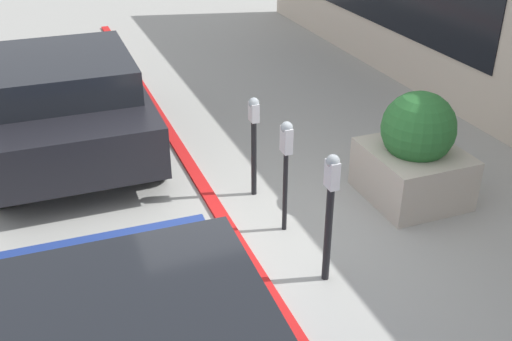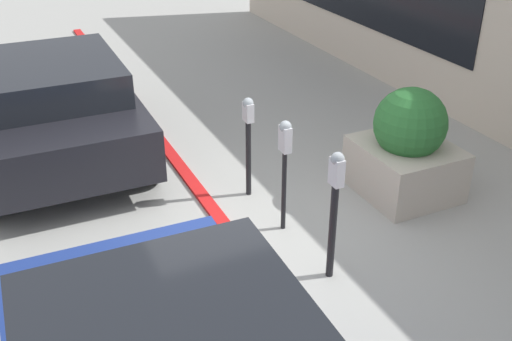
{
  "view_description": "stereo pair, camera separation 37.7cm",
  "coord_description": "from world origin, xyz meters",
  "px_view_note": "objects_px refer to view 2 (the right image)",
  "views": [
    {
      "loc": [
        -5.11,
        1.82,
        3.79
      ],
      "look_at": [
        0.0,
        -0.15,
        0.84
      ],
      "focal_mm": 42.0,
      "sensor_mm": 36.0,
      "label": 1
    },
    {
      "loc": [
        -4.96,
        2.16,
        3.79
      ],
      "look_at": [
        0.0,
        -0.15,
        0.84
      ],
      "focal_mm": 42.0,
      "sensor_mm": 36.0,
      "label": 2
    }
  ],
  "objects_px": {
    "parking_meter_middle": "(248,132)",
    "parking_meter_second": "(285,153)",
    "parking_meter_nearest": "(335,200)",
    "planter_box": "(407,149)",
    "parked_car_middle": "(51,106)"
  },
  "relations": [
    {
      "from": "planter_box",
      "to": "parking_meter_second",
      "type": "bearing_deg",
      "value": 93.6
    },
    {
      "from": "parking_meter_middle",
      "to": "parking_meter_second",
      "type": "bearing_deg",
      "value": -177.39
    },
    {
      "from": "parking_meter_nearest",
      "to": "planter_box",
      "type": "distance_m",
      "value": 2.03
    },
    {
      "from": "parking_meter_second",
      "to": "parked_car_middle",
      "type": "relative_size",
      "value": 0.34
    },
    {
      "from": "parking_meter_nearest",
      "to": "parking_meter_second",
      "type": "relative_size",
      "value": 1.05
    },
    {
      "from": "parking_meter_middle",
      "to": "parked_car_middle",
      "type": "xyz_separation_m",
      "value": [
        2.02,
        1.97,
        -0.08
      ]
    },
    {
      "from": "parking_meter_middle",
      "to": "parking_meter_nearest",
      "type": "bearing_deg",
      "value": -177.76
    },
    {
      "from": "parking_meter_middle",
      "to": "parked_car_middle",
      "type": "bearing_deg",
      "value": 44.2
    },
    {
      "from": "parking_meter_second",
      "to": "parking_meter_middle",
      "type": "xyz_separation_m",
      "value": [
        0.86,
        0.04,
        -0.1
      ]
    },
    {
      "from": "parking_meter_second",
      "to": "planter_box",
      "type": "relative_size",
      "value": 0.97
    },
    {
      "from": "parking_meter_nearest",
      "to": "parked_car_middle",
      "type": "distance_m",
      "value": 4.34
    },
    {
      "from": "parking_meter_second",
      "to": "parking_meter_middle",
      "type": "bearing_deg",
      "value": 2.61
    },
    {
      "from": "parking_meter_nearest",
      "to": "parking_meter_second",
      "type": "xyz_separation_m",
      "value": [
        0.96,
        0.03,
        0.07
      ]
    },
    {
      "from": "parking_meter_nearest",
      "to": "planter_box",
      "type": "bearing_deg",
      "value": -57.93
    },
    {
      "from": "parking_meter_nearest",
      "to": "parked_car_middle",
      "type": "relative_size",
      "value": 0.36
    }
  ]
}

